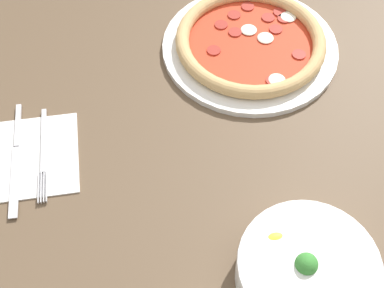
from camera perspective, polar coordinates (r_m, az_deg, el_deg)
The scene contains 6 objects.
dining_table at distance 0.99m, azimuth 4.95°, elevation -4.78°, with size 1.14×1.03×0.77m.
pizza at distance 1.05m, azimuth 6.25°, elevation 10.65°, with size 0.34×0.34×0.04m.
bowl at distance 0.78m, azimuth 12.13°, elevation -12.98°, with size 0.20×0.20×0.07m.
napkin at distance 0.94m, azimuth -16.99°, elevation -1.33°, with size 0.17×0.17×0.00m.
fork at distance 0.93m, azimuth -15.57°, elevation -0.87°, with size 0.02×0.19×0.00m.
knife at distance 0.94m, azimuth -18.22°, elevation -0.90°, with size 0.02×0.23×0.01m.
Camera 1 is at (0.18, 0.47, 1.51)m, focal length 50.00 mm.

